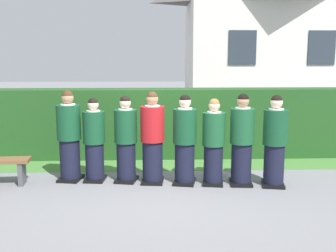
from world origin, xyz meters
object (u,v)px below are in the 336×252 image
student_in_red_blazer (152,140)px  student_front_row_4 (185,142)px  student_front_row_0 (69,138)px  student_front_row_1 (94,142)px  student_front_row_2 (126,141)px  student_front_row_6 (242,142)px  student_front_row_5 (214,144)px  student_front_row_7 (275,143)px

student_in_red_blazer → student_front_row_4: bearing=-8.8°
student_front_row_0 → student_front_row_1: bearing=-6.3°
student_front_row_1 → student_front_row_2: bearing=-5.9°
student_front_row_2 → student_in_red_blazer: student_in_red_blazer is taller
student_front_row_1 → student_front_row_2: student_front_row_2 is taller
student_in_red_blazer → student_front_row_6: 1.60m
student_front_row_0 → student_front_row_6: size_ratio=1.02×
student_front_row_5 → student_front_row_0: bearing=172.5°
student_front_row_0 → student_front_row_6: 3.15m
student_front_row_6 → student_front_row_7: (0.56, -0.11, -0.01)m
student_in_red_blazer → student_front_row_4: student_in_red_blazer is taller
student_front_row_4 → student_front_row_7: 1.59m
student_front_row_6 → student_front_row_0: bearing=173.1°
student_front_row_2 → student_front_row_5: size_ratio=1.02×
student_in_red_blazer → student_front_row_2: bearing=169.5°
student_front_row_0 → student_in_red_blazer: bearing=-7.5°
student_front_row_4 → student_front_row_1: bearing=171.7°
student_front_row_1 → student_front_row_4: 1.67m
student_front_row_7 → student_front_row_1: bearing=172.3°
student_front_row_2 → student_front_row_7: (2.65, -0.38, 0.02)m
student_front_row_0 → student_front_row_2: (1.05, -0.11, -0.05)m
student_front_row_4 → student_front_row_5: student_front_row_4 is taller
student_front_row_1 → student_front_row_6: (2.67, -0.33, 0.05)m
student_front_row_2 → student_front_row_4: 1.08m
student_front_row_1 → student_front_row_5: student_front_row_5 is taller
student_front_row_0 → student_in_red_blazer: 1.55m
student_front_row_5 → student_front_row_7: 1.08m
student_front_row_1 → student_front_row_7: student_front_row_7 is taller
student_front_row_2 → student_front_row_5: bearing=-8.5°
student_front_row_1 → student_front_row_6: bearing=-7.1°
student_front_row_4 → student_front_row_6: student_front_row_6 is taller
student_front_row_6 → student_in_red_blazer: bearing=173.6°
student_front_row_0 → student_front_row_6: bearing=-6.9°
student_front_row_1 → student_in_red_blazer: student_in_red_blazer is taller
student_front_row_7 → student_front_row_2: bearing=171.9°
student_front_row_2 → student_front_row_1: bearing=174.1°
student_front_row_4 → student_front_row_0: bearing=172.2°
student_front_row_2 → student_front_row_7: 2.67m
student_front_row_0 → student_front_row_5: student_front_row_0 is taller
student_front_row_0 → student_front_row_7: bearing=-7.5°
student_front_row_1 → student_front_row_4: student_front_row_4 is taller
student_front_row_0 → student_front_row_1: student_front_row_0 is taller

